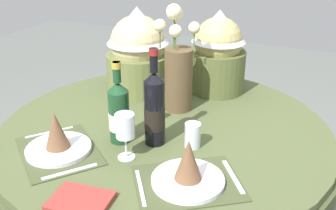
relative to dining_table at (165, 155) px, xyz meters
name	(u,v)px	position (x,y,z in m)	size (l,w,h in m)	color
dining_table	(165,155)	(0.00, 0.00, 0.00)	(1.40, 1.40, 0.76)	#4C5633
place_setting_left	(58,141)	(-0.27, -0.35, 0.19)	(0.43, 0.41, 0.16)	#41492B
place_setting_right	(188,171)	(0.24, -0.33, 0.19)	(0.43, 0.41, 0.16)	#41492B
flower_vase	(178,68)	(-0.02, 0.18, 0.34)	(0.18, 0.14, 0.47)	brown
wine_bottle_left	(154,109)	(0.03, -0.14, 0.29)	(0.08, 0.08, 0.38)	black
wine_bottle_centre	(119,112)	(-0.10, -0.18, 0.27)	(0.08, 0.08, 0.32)	#194223
wine_glass_left	(125,127)	(-0.02, -0.28, 0.27)	(0.07, 0.07, 0.17)	silver
tumbler_near_left	(193,135)	(0.17, -0.11, 0.20)	(0.06, 0.06, 0.10)	silver
book_on_table	(80,201)	(-0.02, -0.56, 0.16)	(0.18, 0.13, 0.02)	#99332D
gift_tub_back_left	(138,48)	(-0.28, 0.30, 0.36)	(0.32, 0.32, 0.42)	olive
gift_tub_back_centre	(218,49)	(0.07, 0.46, 0.36)	(0.28, 0.28, 0.40)	#566033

